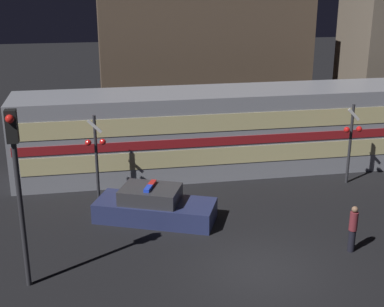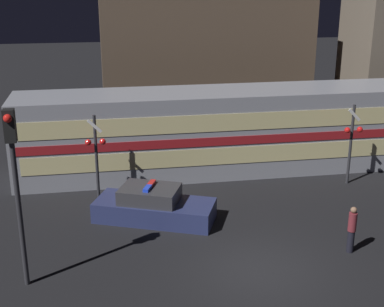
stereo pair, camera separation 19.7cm
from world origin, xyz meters
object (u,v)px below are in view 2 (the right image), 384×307
Objects in this scene: police_car at (154,207)px; crossing_signal_near at (352,139)px; pedestrian at (352,229)px; train at (222,131)px; traffic_light_corner at (15,173)px.

crossing_signal_near is (8.70, 2.14, 1.53)m from police_car.
pedestrian is at bearing -114.74° from crossing_signal_near.
pedestrian is (6.08, -3.53, 0.30)m from police_car.
train is 3.94× the size of police_car.
traffic_light_corner is at bearing -178.97° from pedestrian.
police_car is 0.89× the size of traffic_light_corner.
police_car is 9.08m from crossing_signal_near.
traffic_light_corner reaches higher than train.
train is 11.67m from traffic_light_corner.
train is 6.20m from police_car.
train reaches higher than police_car.
traffic_light_corner reaches higher than pedestrian.
traffic_light_corner is at bearing -115.31° from police_car.
crossing_signal_near is at bearing 24.54° from traffic_light_corner.
police_car is 6.31m from traffic_light_corner.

